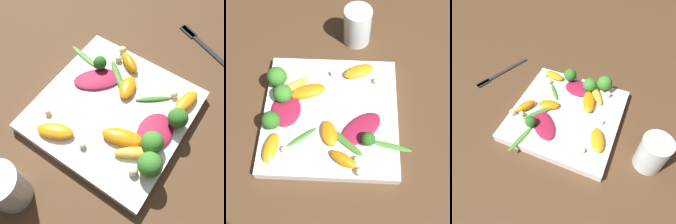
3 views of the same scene
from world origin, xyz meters
The scene contains 26 objects.
ground_plane centered at (0.00, 0.00, 0.00)m, with size 2.40×2.40×0.00m, color #4C331E.
plate centered at (0.00, 0.00, 0.01)m, with size 0.29×0.29×0.02m.
drinking_glass centered at (0.23, -0.05, 0.05)m, with size 0.07×0.07×0.10m.
fork centered at (-0.28, 0.07, 0.00)m, with size 0.09×0.19×0.01m.
radicchio_leaf_0 centered at (0.00, 0.10, 0.03)m, with size 0.08×0.06×0.01m.
radicchio_leaf_1 centered at (-0.04, -0.07, 0.03)m, with size 0.11×0.11×0.01m.
orange_segment_0 centered at (-0.11, -0.03, 0.04)m, with size 0.05×0.06×0.02m.
orange_segment_1 centered at (0.11, -0.06, 0.03)m, with size 0.06×0.08×0.02m.
orange_segment_2 centered at (-0.05, 0.00, 0.03)m, with size 0.06×0.05×0.02m.
orange_segment_3 centered at (0.05, 0.05, 0.03)m, with size 0.06×0.08×0.02m.
orange_segment_4 centered at (-0.09, 0.11, 0.03)m, with size 0.07×0.04×0.02m.
orange_segment_5 centered at (0.06, 0.09, 0.03)m, with size 0.06×0.08×0.02m.
broccoli_floret_0 centered at (-0.07, -0.08, 0.04)m, with size 0.03×0.03×0.03m.
broccoli_floret_1 centered at (0.03, 0.10, 0.05)m, with size 0.04×0.04×0.04m.
broccoli_floret_2 centered at (0.07, 0.12, 0.05)m, with size 0.04×0.04×0.05m.
broccoli_floret_3 centered at (-0.04, 0.12, 0.05)m, with size 0.04×0.04×0.05m.
arugula_sprig_0 centered at (-0.07, -0.03, 0.03)m, with size 0.07×0.08×0.01m.
arugula_sprig_1 centered at (-0.06, 0.06, 0.03)m, with size 0.05×0.06×0.01m.
arugula_sprig_2 centered at (-0.07, -0.13, 0.03)m, with size 0.03×0.09×0.00m.
macadamia_nut_0 centered at (-0.12, 0.11, 0.03)m, with size 0.01×0.01×0.01m.
macadamia_nut_1 centered at (-0.09, 0.09, 0.03)m, with size 0.02×0.02×0.02m.
macadamia_nut_2 centered at (-0.11, -0.06, 0.03)m, with size 0.01×0.01×0.01m.
macadamia_nut_3 centered at (0.09, 0.10, 0.03)m, with size 0.02×0.02×0.02m.
macadamia_nut_4 centered at (0.10, 0.00, 0.03)m, with size 0.01×0.01×0.01m.
macadamia_nut_5 centered at (-0.13, -0.06, 0.03)m, with size 0.02×0.02×0.02m.
macadamia_nut_6 centered at (0.08, -0.10, 0.03)m, with size 0.01×0.01×0.01m.
Camera 3 is at (0.14, -0.35, 0.49)m, focal length 35.00 mm.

